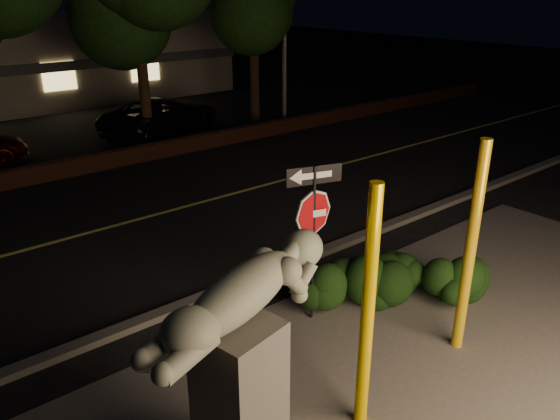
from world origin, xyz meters
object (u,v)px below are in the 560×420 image
object	(u,v)px
yellow_pole_right	(470,251)
sculpture	(241,350)
parked_car_dark	(162,115)
yellow_pole_left	(368,313)
signpost	(314,214)

from	to	relation	value
yellow_pole_right	sculpture	bearing A→B (deg)	177.13
parked_car_dark	yellow_pole_left	bearing A→B (deg)	141.08
sculpture	parked_car_dark	world-z (taller)	sculpture
yellow_pole_right	signpost	xyz separation A→B (m)	(-1.24, 2.01, 0.25)
sculpture	signpost	bearing A→B (deg)	23.10
sculpture	parked_car_dark	size ratio (longest dim) A/B	0.55
yellow_pole_left	sculpture	xyz separation A→B (m)	(-1.58, 0.34, 0.02)
yellow_pole_left	sculpture	bearing A→B (deg)	167.79
yellow_pole_left	parked_car_dark	xyz separation A→B (m)	(5.07, 14.95, -0.96)
signpost	sculpture	size ratio (longest dim) A/B	1.00
signpost	parked_car_dark	bearing A→B (deg)	90.74
yellow_pole_left	signpost	distance (m)	2.43
signpost	parked_car_dark	size ratio (longest dim) A/B	0.55
signpost	parked_car_dark	world-z (taller)	signpost
yellow_pole_left	parked_car_dark	distance (m)	15.81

